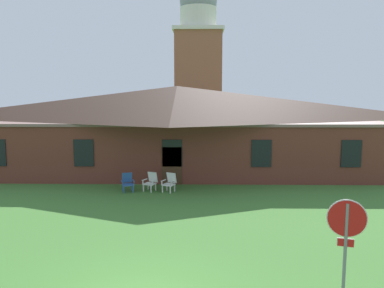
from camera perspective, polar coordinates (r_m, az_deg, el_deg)
brick_building at (r=26.04m, az=-2.20°, el=2.61°), size 25.40×10.40×5.51m
dome_tower at (r=41.65m, az=0.92°, el=11.42°), size 5.18×5.18×17.40m
stop_sign at (r=8.83m, az=21.79°, el=-12.79°), size 0.78×0.26×2.85m
lawn_chair_by_porch at (r=20.16m, az=-9.51°, el=-5.56°), size 0.75×0.80×0.96m
lawn_chair_near_door at (r=20.18m, az=-6.10°, el=-5.48°), size 0.80×0.84×0.96m
lawn_chair_left_end at (r=19.92m, az=-3.31°, el=-5.62°), size 0.81×0.85×0.96m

